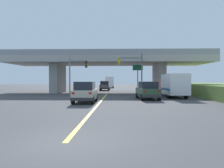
{
  "coord_description": "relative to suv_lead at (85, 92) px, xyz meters",
  "views": [
    {
      "loc": [
        1.82,
        -7.22,
        2.13
      ],
      "look_at": [
        1.06,
        17.93,
        1.72
      ],
      "focal_mm": 34.52,
      "sensor_mm": 36.0,
      "label": 1
    }
  ],
  "objects": [
    {
      "name": "overpass_bridge",
      "position": [
        1.36,
        17.19,
        3.99
      ],
      "size": [
        33.95,
        10.1,
        6.94
      ],
      "color": "#A8A59E",
      "rests_on": "ground"
    },
    {
      "name": "highway_sign",
      "position": [
        6.32,
        15.0,
        2.63
      ],
      "size": [
        1.69,
        0.17,
        4.92
      ],
      "color": "slate",
      "rests_on": "ground"
    },
    {
      "name": "lane_divider_stripe",
      "position": [
        1.36,
        0.47,
        -1.01
      ],
      "size": [
        0.2,
        27.36,
        0.01
      ],
      "primitive_type": "cube",
      "color": "yellow",
      "rests_on": "ground"
    },
    {
      "name": "sedan_oncoming",
      "position": [
        0.22,
        25.99,
        0.0
      ],
      "size": [
        2.06,
        4.81,
        2.02
      ],
      "color": "slate",
      "rests_on": "ground"
    },
    {
      "name": "ground",
      "position": [
        1.36,
        17.19,
        -1.01
      ],
      "size": [
        160.0,
        160.0,
        0.0
      ],
      "primitive_type": "plane",
      "color": "#424244"
    },
    {
      "name": "suv_lead",
      "position": [
        0.0,
        0.0,
        0.0
      ],
      "size": [
        2.01,
        4.26,
        2.02
      ],
      "color": "#B7B29E",
      "rests_on": "ground"
    },
    {
      "name": "traffic_signal_nearside",
      "position": [
        5.39,
        10.69,
        2.88
      ],
      "size": [
        3.53,
        0.36,
        6.08
      ],
      "color": "#56595E",
      "rests_on": "ground"
    },
    {
      "name": "box_truck",
      "position": [
        10.09,
        7.1,
        0.55
      ],
      "size": [
        2.33,
        7.45,
        2.92
      ],
      "color": "red",
      "rests_on": "ground"
    },
    {
      "name": "semi_truck_distant",
      "position": [
        0.52,
        44.39,
        0.68
      ],
      "size": [
        2.33,
        7.53,
        3.24
      ],
      "color": "silver",
      "rests_on": "ground"
    },
    {
      "name": "traffic_signal_farside",
      "position": [
        -2.98,
        10.14,
        2.56
      ],
      "size": [
        2.62,
        0.36,
        5.77
      ],
      "color": "slate",
      "rests_on": "ground"
    },
    {
      "name": "suv_crossing",
      "position": [
        6.46,
        3.9,
        0.0
      ],
      "size": [
        2.37,
        4.61,
        2.02
      ],
      "rotation": [
        0.0,
        0.0,
        0.08
      ],
      "color": "#2D4C33",
      "rests_on": "ground"
    }
  ]
}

